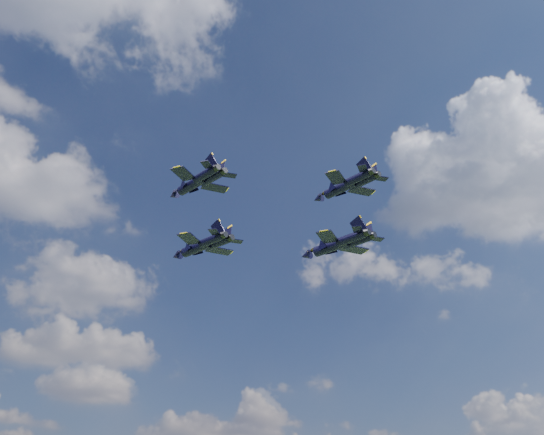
{
  "coord_description": "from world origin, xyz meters",
  "views": [
    {
      "loc": [
        -48.51,
        -83.91,
        14.77
      ],
      "look_at": [
        -6.59,
        1.05,
        62.11
      ],
      "focal_mm": 40.0,
      "sensor_mm": 36.0,
      "label": 1
    }
  ],
  "objects": [
    {
      "name": "jet_slot",
      "position": [
        -1.5,
        -12.71,
        62.2
      ],
      "size": [
        10.28,
        13.97,
        3.29
      ],
      "rotation": [
        0.0,
        0.0,
        0.3
      ],
      "color": "black"
    },
    {
      "name": "jet_lead",
      "position": [
        -14.84,
        17.56,
        61.12
      ],
      "size": [
        12.13,
        16.85,
        3.99
      ],
      "rotation": [
        0.0,
        0.0,
        0.38
      ],
      "color": "black"
    },
    {
      "name": "jet_right",
      "position": [
        8.5,
        6.82,
        61.69
      ],
      "size": [
        13.15,
        18.15,
        4.29
      ],
      "rotation": [
        0.0,
        0.0,
        0.35
      ],
      "color": "black"
    },
    {
      "name": "jet_left",
      "position": [
        -23.41,
        -4.11,
        61.73
      ],
      "size": [
        10.13,
        13.86,
        3.27
      ],
      "rotation": [
        0.0,
        0.0,
        0.32
      ],
      "color": "black"
    }
  ]
}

